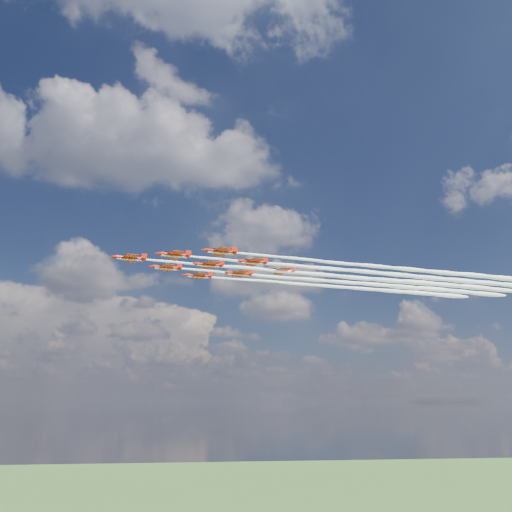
{
  "coord_description": "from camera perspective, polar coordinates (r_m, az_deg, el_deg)",
  "views": [
    {
      "loc": [
        -1.71,
        -137.76,
        46.62
      ],
      "look_at": [
        14.54,
        -8.24,
        85.02
      ],
      "focal_mm": 35.0,
      "sensor_mm": 36.0,
      "label": 1
    }
  ],
  "objects": [
    {
      "name": "jet_row3_centre",
      "position": [
        158.34,
        13.99,
        -2.62
      ],
      "size": [
        112.35,
        26.12,
        2.35
      ],
      "rotation": [
        0.0,
        0.0,
        0.2
      ],
      "color": "red"
    },
    {
      "name": "jet_row4_starb",
      "position": [
        169.44,
        15.85,
        -3.37
      ],
      "size": [
        112.35,
        26.12,
        2.35
      ],
      "rotation": [
        0.0,
        0.0,
        0.2
      ],
      "color": "red"
    },
    {
      "name": "jet_tail",
      "position": [
        170.44,
        20.05,
        -3.07
      ],
      "size": [
        112.35,
        26.12,
        2.35
      ],
      "rotation": [
        0.0,
        0.0,
        0.2
      ],
      "color": "red"
    },
    {
      "name": "jet_row2_starb",
      "position": [
        158.68,
        9.48,
        -2.92
      ],
      "size": [
        112.35,
        26.12,
        2.35
      ],
      "rotation": [
        0.0,
        0.0,
        0.2
      ],
      "color": "red"
    },
    {
      "name": "jet_row2_port",
      "position": [
        147.45,
        11.86,
        -1.76
      ],
      "size": [
        112.35,
        26.12,
        2.35
      ],
      "rotation": [
        0.0,
        0.0,
        0.2
      ],
      "color": "red"
    },
    {
      "name": "jet_row4_port",
      "position": [
        158.97,
        18.49,
        -2.31
      ],
      "size": [
        112.35,
        26.12,
        2.35
      ],
      "rotation": [
        0.0,
        0.0,
        0.2
      ],
      "color": "red"
    },
    {
      "name": "jet_row3_port",
      "position": [
        147.67,
        16.7,
        -1.43
      ],
      "size": [
        112.35,
        26.12,
        2.35
      ],
      "rotation": [
        0.0,
        0.0,
        0.2
      ],
      "color": "red"
    },
    {
      "name": "jet_row3_starb",
      "position": [
        169.37,
        11.63,
        -3.65
      ],
      "size": [
        112.35,
        26.12,
        2.35
      ],
      "rotation": [
        0.0,
        0.0,
        0.2
      ],
      "color": "red"
    },
    {
      "name": "jet_lead",
      "position": [
        148.29,
        7.03,
        -2.07
      ],
      "size": [
        112.35,
        26.12,
        2.35
      ],
      "rotation": [
        0.0,
        0.0,
        0.2
      ],
      "color": "red"
    }
  ]
}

